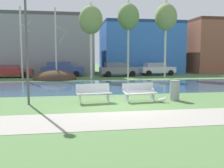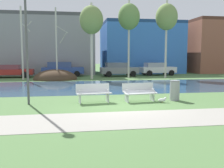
{
  "view_description": "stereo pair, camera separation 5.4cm",
  "coord_description": "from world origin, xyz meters",
  "px_view_note": "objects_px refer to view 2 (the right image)",
  "views": [
    {
      "loc": [
        -2.09,
        -10.37,
        2.1
      ],
      "look_at": [
        -0.11,
        1.84,
        0.77
      ],
      "focal_mm": 39.78,
      "sensor_mm": 36.0,
      "label": 1
    },
    {
      "loc": [
        -2.04,
        -10.38,
        2.1
      ],
      "look_at": [
        -0.11,
        1.84,
        0.77
      ],
      "focal_mm": 39.78,
      "sensor_mm": 36.0,
      "label": 2
    }
  ],
  "objects_px": {
    "parked_hatch_third_grey": "(118,69)",
    "parked_wagon_fourth_white": "(157,69)",
    "trash_bin": "(175,90)",
    "bench_right": "(139,92)",
    "parked_van_nearest_red": "(9,71)",
    "seagull": "(162,100)",
    "parked_sedan_second_blue": "(62,69)",
    "bench_left": "(94,93)",
    "streetlamp": "(26,22)"
  },
  "relations": [
    {
      "from": "trash_bin",
      "to": "parked_sedan_second_blue",
      "type": "distance_m",
      "value": 17.59
    },
    {
      "from": "bench_left",
      "to": "bench_right",
      "type": "height_order",
      "value": "same"
    },
    {
      "from": "trash_bin",
      "to": "parked_wagon_fourth_white",
      "type": "height_order",
      "value": "parked_wagon_fourth_white"
    },
    {
      "from": "bench_left",
      "to": "trash_bin",
      "type": "relative_size",
      "value": 1.7
    },
    {
      "from": "trash_bin",
      "to": "streetlamp",
      "type": "xyz_separation_m",
      "value": [
        -6.9,
        0.06,
        3.12
      ]
    },
    {
      "from": "streetlamp",
      "to": "parked_wagon_fourth_white",
      "type": "distance_m",
      "value": 20.43
    },
    {
      "from": "trash_bin",
      "to": "parked_hatch_third_grey",
      "type": "height_order",
      "value": "parked_hatch_third_grey"
    },
    {
      "from": "bench_left",
      "to": "parked_sedan_second_blue",
      "type": "height_order",
      "value": "parked_sedan_second_blue"
    },
    {
      "from": "streetlamp",
      "to": "parked_sedan_second_blue",
      "type": "xyz_separation_m",
      "value": [
        0.79,
        16.44,
        -2.8
      ]
    },
    {
      "from": "bench_left",
      "to": "streetlamp",
      "type": "distance_m",
      "value": 4.3
    },
    {
      "from": "parked_van_nearest_red",
      "to": "parked_wagon_fourth_white",
      "type": "bearing_deg",
      "value": 2.73
    },
    {
      "from": "bench_right",
      "to": "parked_van_nearest_red",
      "type": "height_order",
      "value": "parked_van_nearest_red"
    },
    {
      "from": "parked_van_nearest_red",
      "to": "parked_hatch_third_grey",
      "type": "xyz_separation_m",
      "value": [
        11.55,
        -0.12,
        0.08
      ]
    },
    {
      "from": "parked_hatch_third_grey",
      "to": "parked_wagon_fourth_white",
      "type": "xyz_separation_m",
      "value": [
        4.78,
        0.9,
        -0.02
      ]
    },
    {
      "from": "streetlamp",
      "to": "parked_hatch_third_grey",
      "type": "relative_size",
      "value": 1.31
    },
    {
      "from": "parked_hatch_third_grey",
      "to": "parked_wagon_fourth_white",
      "type": "relative_size",
      "value": 1.0
    },
    {
      "from": "bench_right",
      "to": "parked_wagon_fourth_white",
      "type": "distance_m",
      "value": 17.82
    },
    {
      "from": "seagull",
      "to": "streetlamp",
      "type": "xyz_separation_m",
      "value": [
        -6.09,
        0.57,
        3.5
      ]
    },
    {
      "from": "bench_left",
      "to": "streetlamp",
      "type": "relative_size",
      "value": 0.3
    },
    {
      "from": "seagull",
      "to": "parked_van_nearest_red",
      "type": "height_order",
      "value": "parked_van_nearest_red"
    },
    {
      "from": "bench_left",
      "to": "parked_hatch_third_grey",
      "type": "xyz_separation_m",
      "value": [
        4.05,
        15.64,
        0.33
      ]
    },
    {
      "from": "bench_right",
      "to": "parked_van_nearest_red",
      "type": "distance_m",
      "value": 18.5
    },
    {
      "from": "parked_van_nearest_red",
      "to": "parked_sedan_second_blue",
      "type": "relative_size",
      "value": 1.04
    },
    {
      "from": "bench_left",
      "to": "parked_wagon_fourth_white",
      "type": "bearing_deg",
      "value": 61.89
    },
    {
      "from": "bench_right",
      "to": "parked_sedan_second_blue",
      "type": "height_order",
      "value": "parked_sedan_second_blue"
    },
    {
      "from": "parked_hatch_third_grey",
      "to": "parked_wagon_fourth_white",
      "type": "height_order",
      "value": "parked_hatch_third_grey"
    },
    {
      "from": "bench_left",
      "to": "parked_hatch_third_grey",
      "type": "height_order",
      "value": "parked_hatch_third_grey"
    },
    {
      "from": "trash_bin",
      "to": "parked_van_nearest_red",
      "type": "xyz_separation_m",
      "value": [
        -11.47,
        15.75,
        0.22
      ]
    },
    {
      "from": "streetlamp",
      "to": "seagull",
      "type": "bearing_deg",
      "value": -5.34
    },
    {
      "from": "parked_van_nearest_red",
      "to": "seagull",
      "type": "bearing_deg",
      "value": -56.75
    },
    {
      "from": "bench_right",
      "to": "parked_hatch_third_grey",
      "type": "xyz_separation_m",
      "value": [
        1.86,
        15.64,
        0.33
      ]
    },
    {
      "from": "parked_van_nearest_red",
      "to": "parked_sedan_second_blue",
      "type": "height_order",
      "value": "parked_sedan_second_blue"
    },
    {
      "from": "seagull",
      "to": "parked_hatch_third_grey",
      "type": "height_order",
      "value": "parked_hatch_third_grey"
    },
    {
      "from": "bench_left",
      "to": "parked_van_nearest_red",
      "type": "height_order",
      "value": "parked_van_nearest_red"
    },
    {
      "from": "bench_right",
      "to": "streetlamp",
      "type": "bearing_deg",
      "value": 179.24
    },
    {
      "from": "seagull",
      "to": "parked_sedan_second_blue",
      "type": "relative_size",
      "value": 0.1
    },
    {
      "from": "seagull",
      "to": "parked_hatch_third_grey",
      "type": "xyz_separation_m",
      "value": [
        0.89,
        16.14,
        0.67
      ]
    },
    {
      "from": "trash_bin",
      "to": "parked_sedan_second_blue",
      "type": "height_order",
      "value": "parked_sedan_second_blue"
    },
    {
      "from": "parked_van_nearest_red",
      "to": "parked_sedan_second_blue",
      "type": "bearing_deg",
      "value": 7.95
    },
    {
      "from": "bench_right",
      "to": "seagull",
      "type": "height_order",
      "value": "bench_right"
    },
    {
      "from": "bench_right",
      "to": "parked_sedan_second_blue",
      "type": "xyz_separation_m",
      "value": [
        -4.32,
        16.51,
        0.36
      ]
    },
    {
      "from": "bench_right",
      "to": "trash_bin",
      "type": "height_order",
      "value": "trash_bin"
    },
    {
      "from": "parked_sedan_second_blue",
      "to": "parked_wagon_fourth_white",
      "type": "relative_size",
      "value": 1.11
    },
    {
      "from": "streetlamp",
      "to": "parked_wagon_fourth_white",
      "type": "xyz_separation_m",
      "value": [
        11.76,
        16.47,
        -2.84
      ]
    },
    {
      "from": "parked_sedan_second_blue",
      "to": "parked_wagon_fourth_white",
      "type": "distance_m",
      "value": 10.96
    },
    {
      "from": "bench_right",
      "to": "trash_bin",
      "type": "distance_m",
      "value": 1.79
    },
    {
      "from": "trash_bin",
      "to": "parked_van_nearest_red",
      "type": "bearing_deg",
      "value": 126.07
    },
    {
      "from": "bench_left",
      "to": "parked_wagon_fourth_white",
      "type": "distance_m",
      "value": 18.75
    },
    {
      "from": "bench_left",
      "to": "trash_bin",
      "type": "height_order",
      "value": "trash_bin"
    },
    {
      "from": "bench_right",
      "to": "parked_hatch_third_grey",
      "type": "bearing_deg",
      "value": 83.2
    }
  ]
}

